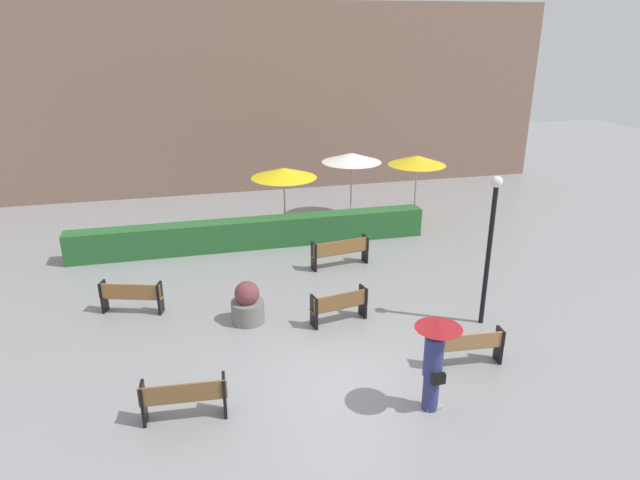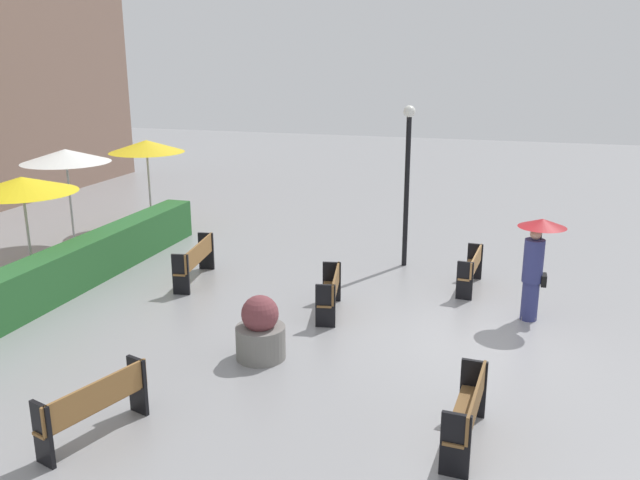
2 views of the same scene
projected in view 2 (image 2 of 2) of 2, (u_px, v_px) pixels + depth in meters
The scene contains 13 objects.
ground_plane at pixel (460, 341), 11.93m from camera, with size 60.00×60.00×0.00m, color gray.
bench_near_right at pixel (472, 267), 14.46m from camera, with size 1.59×0.45×0.83m.
bench_far_left at pixel (95, 404), 8.78m from camera, with size 1.65×0.78×0.86m.
bench_back_row at pixel (196, 259), 14.94m from camera, with size 1.92×0.64×0.90m.
bench_mid_center at pixel (331, 290), 13.08m from camera, with size 1.55×0.65×0.85m.
bench_near_left at pixel (468, 410), 8.64m from camera, with size 1.66×0.47×0.86m.
pedestrian_with_umbrella at pixel (536, 257), 12.55m from camera, with size 0.90×0.90×2.03m.
planter_pot at pixel (260, 331), 11.15m from camera, with size 0.85×0.85×1.12m.
lamp_post at pixel (407, 169), 15.58m from camera, with size 0.28×0.28×3.86m.
patio_umbrella_yellow at pixel (22, 185), 14.42m from camera, with size 2.35×2.35×2.42m.
patio_umbrella_white at pixel (66, 156), 17.22m from camera, with size 2.29×2.29×2.62m.
patio_umbrella_yellow_far at pixel (146, 146), 19.00m from camera, with size 2.16×2.16×2.62m.
hedge_strip at pixel (35, 285), 13.33m from camera, with size 12.10×0.70×1.00m, color #28602D.
Camera 2 is at (-11.26, -0.74, 4.99)m, focal length 37.09 mm.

